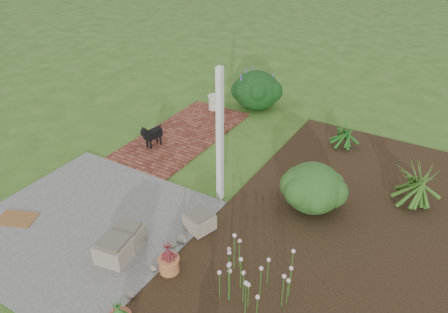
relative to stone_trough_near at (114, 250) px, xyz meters
The scene contains 17 objects.
ground 2.10m from the stone_trough_near, 83.73° to the left, with size 80.00×80.00×0.00m, color #2F571B.
concrete_patio 1.09m from the stone_trough_near, 162.15° to the left, with size 3.50×3.50×0.04m, color #5A5A58.
brick_path 4.11m from the stone_trough_near, 111.03° to the left, with size 1.60×3.50×0.04m, color #5B281C.
garden_bed 3.76m from the stone_trough_near, 43.39° to the left, with size 4.00×7.00×0.03m, color black.
veranda_post 2.48m from the stone_trough_near, 76.37° to the left, with size 0.10×0.10×2.50m, color white.
stone_trough_near is the anchor object (origin of this frame).
stone_trough_mid 0.34m from the stone_trough_near, 98.20° to the left, with size 0.45×0.45×0.30m, color #76725B.
stone_trough_far 1.42m from the stone_trough_near, 60.16° to the left, with size 0.40×0.40×0.27m, color gray.
coir_doormat 2.11m from the stone_trough_near, behind, with size 0.62×0.40×0.02m, color brown.
black_dog 3.47m from the stone_trough_near, 119.77° to the left, with size 0.24×0.59×0.51m.
cream_ceramic_urn 5.60m from the stone_trough_near, 106.61° to the left, with size 0.28×0.28×0.37m, color beige.
evergreen_shrub 3.44m from the stone_trough_near, 52.98° to the left, with size 1.02×1.02×0.87m, color #104118.
agapanthus_clump_back 5.20m from the stone_trough_near, 46.72° to the left, with size 1.04×1.04×0.93m, color #103D0A, non-canonical shape.
agapanthus_clump_front 5.47m from the stone_trough_near, 70.24° to the left, with size 0.78×0.78×0.69m, color #0F3810, non-canonical shape.
pink_flower_patch 2.17m from the stone_trough_near, 13.32° to the left, with size 1.07×1.07×0.68m, color #113D0F, non-canonical shape.
terracotta_pot_bronze 0.88m from the stone_trough_near, 14.57° to the left, with size 0.30×0.30×0.24m, color #B86F3E.
purple_flowering_bush 6.16m from the stone_trough_near, 97.11° to the left, with size 1.18×1.18×1.00m, color black.
Camera 1 is at (3.69, -5.44, 4.74)m, focal length 35.00 mm.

